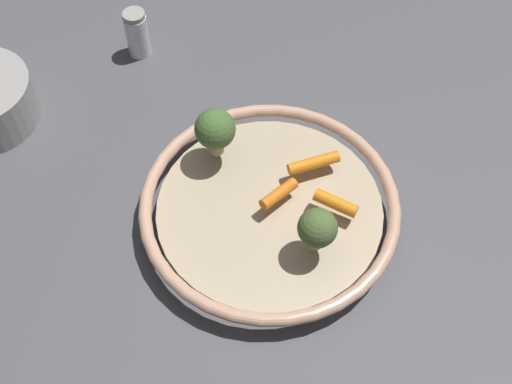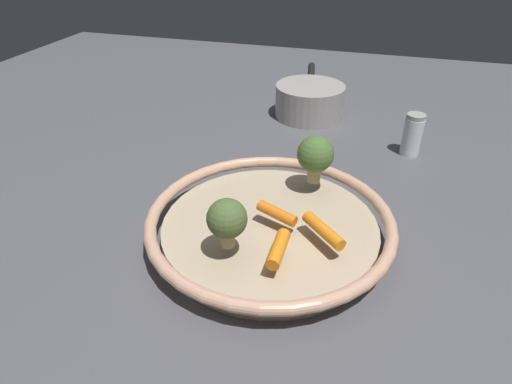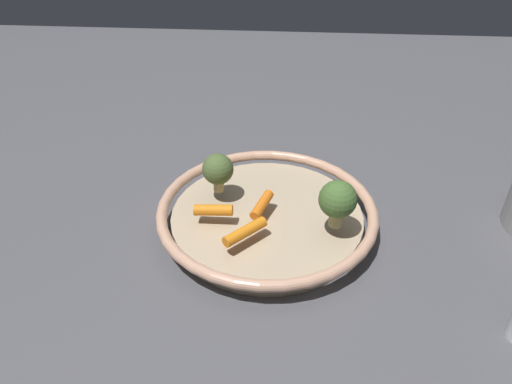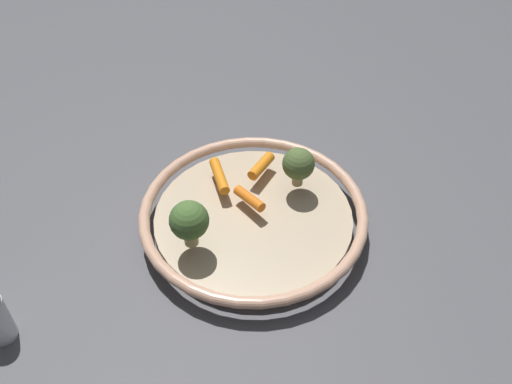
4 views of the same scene
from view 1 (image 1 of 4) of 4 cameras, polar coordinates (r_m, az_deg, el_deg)
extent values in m
plane|color=#4C4C51|center=(0.90, 1.08, -2.20)|extent=(1.94, 1.94, 0.00)
cylinder|color=tan|center=(0.89, 1.09, -1.77)|extent=(0.29, 0.29, 0.03)
torus|color=tan|center=(0.88, 1.11, -1.04)|extent=(0.33, 0.33, 0.02)
cylinder|color=orange|center=(0.87, 1.85, -0.14)|extent=(0.03, 0.06, 0.02)
cylinder|color=orange|center=(0.86, 6.46, -0.89)|extent=(0.06, 0.02, 0.02)
cylinder|color=orange|center=(0.90, 4.68, 2.35)|extent=(0.06, 0.06, 0.02)
cylinder|color=tan|center=(0.91, -3.23, 3.79)|extent=(0.02, 0.02, 0.02)
sphere|color=#45662F|center=(0.88, -3.33, 5.12)|extent=(0.05, 0.05, 0.05)
cylinder|color=tan|center=(0.83, 4.85, -3.96)|extent=(0.02, 0.02, 0.02)
sphere|color=#4B6131|center=(0.81, 5.00, -2.91)|extent=(0.05, 0.05, 0.05)
cylinder|color=silver|center=(1.08, -9.57, 12.39)|extent=(0.03, 0.03, 0.07)
cylinder|color=#9E9993|center=(1.06, -9.86, 13.90)|extent=(0.03, 0.03, 0.01)
camera|label=2|loc=(0.72, 40.95, 7.17)|focal=30.63mm
camera|label=3|loc=(1.07, 17.22, 37.68)|focal=33.83mm
camera|label=4|loc=(0.72, -56.00, 24.21)|focal=40.36mm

